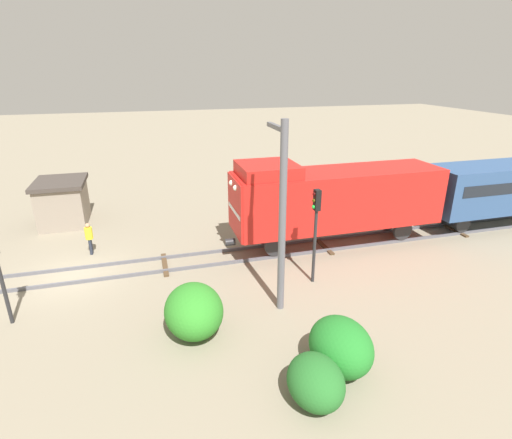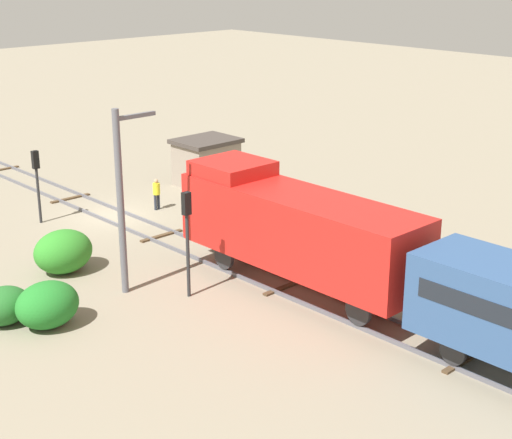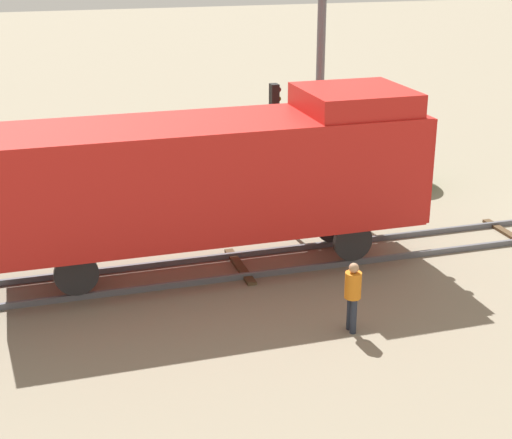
{
  "view_description": "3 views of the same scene",
  "coord_description": "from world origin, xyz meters",
  "px_view_note": "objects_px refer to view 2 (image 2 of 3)",
  "views": [
    {
      "loc": [
        18.05,
        3.78,
        9.11
      ],
      "look_at": [
        -1.14,
        9.2,
        1.48
      ],
      "focal_mm": 28.0,
      "sensor_mm": 36.0,
      "label": 1
    },
    {
      "loc": [
        21.14,
        33.29,
        12.96
      ],
      "look_at": [
        -0.61,
        10.24,
        2.22
      ],
      "focal_mm": 55.0,
      "sensor_mm": 36.0,
      "label": 2
    },
    {
      "loc": [
        -18.91,
        17.97,
        8.68
      ],
      "look_at": [
        -0.76,
        12.44,
        1.66
      ],
      "focal_mm": 55.0,
      "sensor_mm": 36.0,
      "label": 3
    }
  ],
  "objects_px": {
    "worker_near_track": "(157,192)",
    "relay_hut": "(206,161)",
    "locomotive": "(295,227)",
    "traffic_signal_mid": "(187,225)",
    "catenary_mast": "(122,197)",
    "worker_by_signal": "(328,232)",
    "traffic_signal_near": "(36,173)"
  },
  "relations": [
    {
      "from": "worker_near_track",
      "to": "relay_hut",
      "type": "relative_size",
      "value": 0.49
    },
    {
      "from": "locomotive",
      "to": "traffic_signal_mid",
      "type": "relative_size",
      "value": 2.68
    },
    {
      "from": "worker_near_track",
      "to": "relay_hut",
      "type": "xyz_separation_m",
      "value": [
        -5.1,
        -1.96,
        0.4
      ]
    },
    {
      "from": "catenary_mast",
      "to": "traffic_signal_mid",
      "type": "bearing_deg",
      "value": 126.19
    },
    {
      "from": "worker_near_track",
      "to": "worker_by_signal",
      "type": "distance_m",
      "value": 10.71
    },
    {
      "from": "locomotive",
      "to": "catenary_mast",
      "type": "xyz_separation_m",
      "value": [
        4.93,
        -4.65,
        1.21
      ]
    },
    {
      "from": "worker_near_track",
      "to": "catenary_mast",
      "type": "xyz_separation_m",
      "value": [
        7.33,
        7.85,
        2.99
      ]
    },
    {
      "from": "locomotive",
      "to": "traffic_signal_near",
      "type": "relative_size",
      "value": 3.09
    },
    {
      "from": "locomotive",
      "to": "worker_near_track",
      "type": "relative_size",
      "value": 6.82
    },
    {
      "from": "traffic_signal_mid",
      "to": "worker_by_signal",
      "type": "height_order",
      "value": "traffic_signal_mid"
    },
    {
      "from": "worker_near_track",
      "to": "catenary_mast",
      "type": "height_order",
      "value": "catenary_mast"
    },
    {
      "from": "traffic_signal_near",
      "to": "relay_hut",
      "type": "distance_m",
      "value": 10.78
    },
    {
      "from": "traffic_signal_near",
      "to": "traffic_signal_mid",
      "type": "bearing_deg",
      "value": 89.07
    },
    {
      "from": "traffic_signal_mid",
      "to": "relay_hut",
      "type": "relative_size",
      "value": 1.24
    },
    {
      "from": "locomotive",
      "to": "traffic_signal_mid",
      "type": "bearing_deg",
      "value": -36.86
    },
    {
      "from": "traffic_signal_mid",
      "to": "relay_hut",
      "type": "bearing_deg",
      "value": -132.48
    },
    {
      "from": "traffic_signal_mid",
      "to": "relay_hut",
      "type": "height_order",
      "value": "traffic_signal_mid"
    },
    {
      "from": "traffic_signal_near",
      "to": "worker_near_track",
      "type": "xyz_separation_m",
      "value": [
        -5.6,
        2.34,
        -1.63
      ]
    },
    {
      "from": "traffic_signal_near",
      "to": "worker_near_track",
      "type": "relative_size",
      "value": 2.21
    },
    {
      "from": "traffic_signal_mid",
      "to": "locomotive",
      "type": "bearing_deg",
      "value": 143.14
    },
    {
      "from": "locomotive",
      "to": "worker_by_signal",
      "type": "xyz_separation_m",
      "value": [
        -4.2,
        -1.93,
        -1.78
      ]
    },
    {
      "from": "worker_by_signal",
      "to": "traffic_signal_mid",
      "type": "bearing_deg",
      "value": 114.69
    },
    {
      "from": "traffic_signal_near",
      "to": "catenary_mast",
      "type": "distance_m",
      "value": 10.42
    },
    {
      "from": "locomotive",
      "to": "worker_near_track",
      "type": "distance_m",
      "value": 12.84
    },
    {
      "from": "traffic_signal_near",
      "to": "traffic_signal_mid",
      "type": "distance_m",
      "value": 12.29
    },
    {
      "from": "relay_hut",
      "to": "worker_by_signal",
      "type": "bearing_deg",
      "value": 75.23
    },
    {
      "from": "traffic_signal_near",
      "to": "worker_by_signal",
      "type": "height_order",
      "value": "traffic_signal_near"
    },
    {
      "from": "traffic_signal_near",
      "to": "worker_by_signal",
      "type": "xyz_separation_m",
      "value": [
        -7.4,
        12.9,
        -1.63
      ]
    },
    {
      "from": "worker_by_signal",
      "to": "catenary_mast",
      "type": "xyz_separation_m",
      "value": [
        9.13,
        -2.71,
        2.99
      ]
    },
    {
      "from": "traffic_signal_near",
      "to": "relay_hut",
      "type": "bearing_deg",
      "value": 177.97
    },
    {
      "from": "locomotive",
      "to": "worker_by_signal",
      "type": "distance_m",
      "value": 4.95
    },
    {
      "from": "relay_hut",
      "to": "worker_near_track",
      "type": "bearing_deg",
      "value": 21.0
    }
  ]
}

